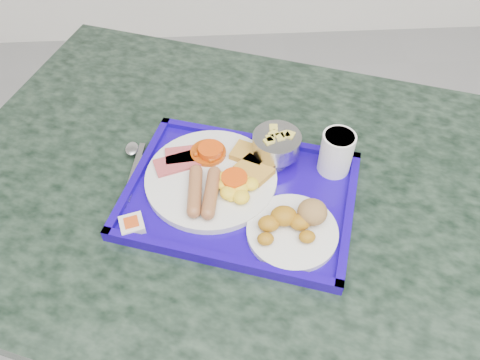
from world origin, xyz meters
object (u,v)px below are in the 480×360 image
at_px(table, 260,245).
at_px(fruit_bowl, 277,144).
at_px(tray, 240,196).
at_px(bread_plate, 294,225).
at_px(main_plate, 215,177).
at_px(juice_cup, 337,152).

xyz_separation_m(table, fruit_bowl, (0.03, 0.06, 0.26)).
bearing_deg(tray, bread_plate, -45.06).
distance_m(tray, main_plate, 0.06).
height_order(bread_plate, fruit_bowl, fruit_bowl).
distance_m(tray, fruit_bowl, 0.13).
relative_size(main_plate, juice_cup, 2.87).
bearing_deg(fruit_bowl, tray, -131.79).
distance_m(table, fruit_bowl, 0.27).
xyz_separation_m(table, bread_plate, (0.04, -0.12, 0.24)).
distance_m(table, tray, 0.22).
relative_size(tray, main_plate, 1.96).
bearing_deg(bread_plate, fruit_bowl, 94.17).
xyz_separation_m(main_plate, bread_plate, (0.14, -0.12, 0.00)).
bearing_deg(bread_plate, main_plate, 137.58).
distance_m(table, main_plate, 0.25).
bearing_deg(bread_plate, tray, 134.94).
bearing_deg(fruit_bowl, main_plate, -157.01).
height_order(fruit_bowl, juice_cup, juice_cup).
bearing_deg(table, bread_plate, -69.52).
xyz_separation_m(tray, bread_plate, (0.09, -0.09, 0.02)).
height_order(tray, juice_cup, juice_cup).
xyz_separation_m(main_plate, fruit_bowl, (0.12, 0.05, 0.03)).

